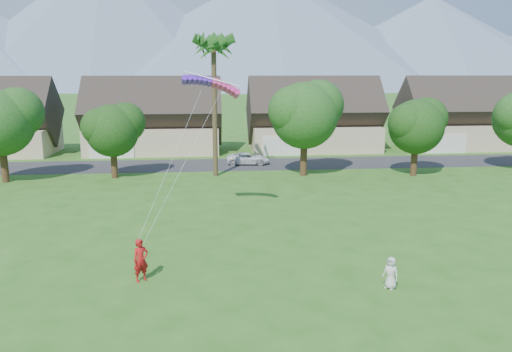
{
  "coord_description": "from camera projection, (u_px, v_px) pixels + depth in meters",
  "views": [
    {
      "loc": [
        -2.39,
        -16.12,
        9.3
      ],
      "look_at": [
        0.0,
        10.0,
        3.8
      ],
      "focal_mm": 35.0,
      "sensor_mm": 36.0,
      "label": 1
    }
  ],
  "objects": [
    {
      "name": "watcher",
      "position": [
        391.0,
        273.0,
        21.68
      ],
      "size": [
        0.81,
        0.83,
        1.44
      ],
      "primitive_type": "imported",
      "rotation": [
        0.0,
        0.0,
        -0.86
      ],
      "color": "silver",
      "rests_on": "ground"
    },
    {
      "name": "tree_row",
      "position": [
        225.0,
        123.0,
        43.94
      ],
      "size": [
        62.27,
        6.67,
        8.45
      ],
      "color": "#47301C",
      "rests_on": "ground"
    },
    {
      "name": "mountain_ridge",
      "position": [
        233.0,
        34.0,
        266.22
      ],
      "size": [
        540.0,
        240.0,
        70.0
      ],
      "color": "slate",
      "rests_on": "ground"
    },
    {
      "name": "ground",
      "position": [
        281.0,
        337.0,
        17.84
      ],
      "size": [
        500.0,
        500.0,
        0.0
      ],
      "primitive_type": "plane",
      "color": "#2D6019",
      "rests_on": "ground"
    },
    {
      "name": "parked_car",
      "position": [
        248.0,
        158.0,
        50.97
      ],
      "size": [
        4.47,
        2.32,
        1.2
      ],
      "primitive_type": "imported",
      "rotation": [
        0.0,
        0.0,
        1.49
      ],
      "color": "white",
      "rests_on": "ground"
    },
    {
      "name": "street",
      "position": [
        235.0,
        164.0,
        50.97
      ],
      "size": [
        90.0,
        7.0,
        0.01
      ],
      "primitive_type": "cube",
      "color": "#2D2D30",
      "rests_on": "ground"
    },
    {
      "name": "kite_flyer",
      "position": [
        141.0,
        260.0,
        22.41
      ],
      "size": [
        0.86,
        0.79,
        1.98
      ],
      "primitive_type": "imported",
      "rotation": [
        0.0,
        0.0,
        0.57
      ],
      "color": "#B41416",
      "rests_on": "ground"
    },
    {
      "name": "houses_row",
      "position": [
        235.0,
        122.0,
        59.08
      ],
      "size": [
        72.75,
        8.19,
        8.86
      ],
      "color": "beige",
      "rests_on": "ground"
    },
    {
      "name": "parafoil_kite",
      "position": [
        212.0,
        82.0,
        29.63
      ],
      "size": [
        3.45,
        1.03,
        0.5
      ],
      "rotation": [
        0.0,
        0.0,
        -0.01
      ],
      "color": "#581CD2",
      "rests_on": "ground"
    },
    {
      "name": "fan_palm",
      "position": [
        213.0,
        42.0,
        43.02
      ],
      "size": [
        3.0,
        3.0,
        13.8
      ],
      "color": "#4C3D26",
      "rests_on": "ground"
    }
  ]
}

